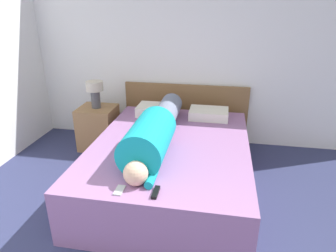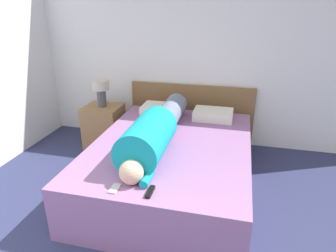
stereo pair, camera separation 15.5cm
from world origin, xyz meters
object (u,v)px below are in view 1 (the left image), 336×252
object	(u,v)px
person_lying	(155,131)
pillow_near_headboard	(157,110)
pillow_second	(209,114)
tv_remote	(156,192)
nightstand	(98,128)
cell_phone	(119,190)
bed	(171,164)
table_lamp	(95,91)

from	to	relation	value
person_lying	pillow_near_headboard	xyz separation A→B (m)	(-0.17, 0.90, -0.11)
pillow_second	tv_remote	bearing A→B (deg)	-100.16
nightstand	tv_remote	distance (m)	2.03
person_lying	cell_phone	xyz separation A→B (m)	(-0.10, -0.80, -0.16)
person_lying	cell_phone	distance (m)	0.83
nightstand	cell_phone	xyz separation A→B (m)	(0.88, -1.66, 0.23)
pillow_near_headboard	pillow_second	distance (m)	0.65
bed	person_lying	world-z (taller)	person_lying
pillow_second	cell_phone	world-z (taller)	pillow_second
person_lying	tv_remote	bearing A→B (deg)	-77.12
table_lamp	tv_remote	size ratio (longest dim) A/B	2.34
bed	pillow_second	world-z (taller)	pillow_second
person_lying	pillow_second	world-z (taller)	person_lying
tv_remote	nightstand	bearing A→B (deg)	125.18
nightstand	pillow_near_headboard	xyz separation A→B (m)	(0.81, 0.04, 0.29)
nightstand	pillow_second	world-z (taller)	pillow_second
tv_remote	table_lamp	bearing A→B (deg)	125.18
bed	table_lamp	world-z (taller)	table_lamp
bed	pillow_near_headboard	world-z (taller)	pillow_near_headboard
table_lamp	pillow_second	world-z (taller)	table_lamp
person_lying	cell_phone	size ratio (longest dim) A/B	13.85
bed	person_lying	size ratio (longest dim) A/B	1.16
nightstand	bed	bearing A→B (deg)	-33.88
pillow_near_headboard	pillow_second	size ratio (longest dim) A/B	1.05
nightstand	tv_remote	world-z (taller)	nightstand
table_lamp	cell_phone	size ratio (longest dim) A/B	2.70
nightstand	table_lamp	world-z (taller)	table_lamp
pillow_near_headboard	nightstand	bearing A→B (deg)	-177.23
table_lamp	tv_remote	world-z (taller)	table_lamp
pillow_second	tv_remote	xyz separation A→B (m)	(-0.30, -1.69, -0.04)
table_lamp	pillow_near_headboard	distance (m)	0.84
table_lamp	tv_remote	xyz separation A→B (m)	(1.16, -1.65, -0.28)
nightstand	cell_phone	distance (m)	1.89
table_lamp	pillow_second	distance (m)	1.48
cell_phone	bed	bearing A→B (deg)	75.17
table_lamp	tv_remote	distance (m)	2.03
bed	table_lamp	xyz separation A→B (m)	(-1.12, 0.75, 0.54)
bed	person_lying	distance (m)	0.46
pillow_second	cell_phone	xyz separation A→B (m)	(-0.58, -1.70, -0.05)
table_lamp	tv_remote	bearing A→B (deg)	-54.82
table_lamp	person_lying	distance (m)	1.31
nightstand	table_lamp	xyz separation A→B (m)	(0.00, 0.00, 0.51)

